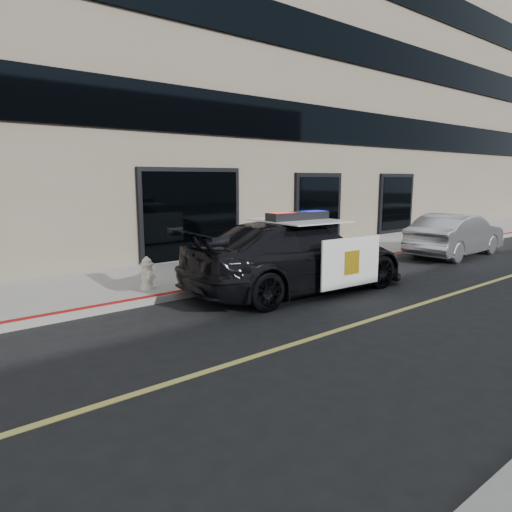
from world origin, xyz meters
TOP-DOWN VIEW (x-y plane):
  - ground at (0.00, 0.00)m, footprint 120.00×120.00m
  - sidewalk_n at (0.00, 5.25)m, footprint 60.00×3.50m
  - building_n at (0.00, 10.50)m, footprint 60.00×7.00m
  - police_car at (-0.93, 2.48)m, footprint 3.10×5.89m
  - silver_sedan at (6.44, 2.54)m, footprint 1.87×4.40m
  - fire_hydrant at (-3.83, 4.20)m, footprint 0.33×0.46m

SIDE VIEW (x-z plane):
  - ground at x=0.00m, z-range 0.00..0.00m
  - sidewalk_n at x=0.00m, z-range 0.00..0.15m
  - fire_hydrant at x=-3.83m, z-range 0.13..0.85m
  - silver_sedan at x=6.44m, z-range 0.00..1.41m
  - police_car at x=-0.93m, z-range -0.09..1.72m
  - building_n at x=0.00m, z-range 0.00..12.00m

